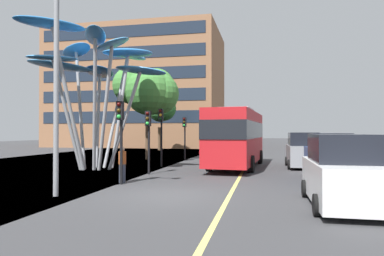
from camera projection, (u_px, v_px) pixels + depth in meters
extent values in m
cube|color=#38383A|center=(169.00, 197.00, 12.35)|extent=(120.00, 240.00, 0.10)
cube|color=#E0D666|center=(229.00, 198.00, 11.92)|extent=(0.16, 144.00, 0.01)
cube|color=red|center=(237.00, 137.00, 22.21)|extent=(3.15, 9.81, 3.18)
cube|color=black|center=(237.00, 130.00, 22.22)|extent=(3.18, 9.91, 1.02)
cube|color=yellow|center=(246.00, 119.00, 26.81)|extent=(1.34, 0.20, 0.36)
cube|color=#B2B2B7|center=(237.00, 110.00, 22.23)|extent=(2.07, 3.51, 0.24)
cylinder|color=black|center=(260.00, 157.00, 24.73)|extent=(0.35, 0.98, 0.96)
cylinder|color=black|center=(227.00, 156.00, 25.41)|extent=(0.35, 0.98, 0.96)
cylinder|color=black|center=(251.00, 164.00, 19.31)|extent=(0.35, 0.98, 0.96)
cylinder|color=black|center=(209.00, 163.00, 19.98)|extent=(0.35, 0.98, 0.96)
cylinder|color=#9EA0A5|center=(125.00, 120.00, 20.72)|extent=(2.20, 0.26, 5.98)
ellipsoid|color=#4299E0|center=(141.00, 70.00, 20.53)|extent=(3.17, 1.63, 0.85)
cylinder|color=#9EA0A5|center=(120.00, 109.00, 22.23)|extent=(1.03, 1.12, 7.45)
ellipsoid|color=#2D7FD1|center=(129.00, 53.00, 22.61)|extent=(3.43, 3.57, 0.96)
cylinder|color=#9EA0A5|center=(117.00, 109.00, 22.73)|extent=(1.05, 2.17, 7.56)
ellipsoid|color=#4299E0|center=(128.00, 55.00, 23.63)|extent=(2.71, 3.59, 0.75)
cylinder|color=#9EA0A5|center=(98.00, 119.00, 22.48)|extent=(0.55, 1.29, 6.29)
ellipsoid|color=#2D7FD1|center=(100.00, 72.00, 23.06)|extent=(2.79, 4.60, 0.39)
cylinder|color=#9EA0A5|center=(80.00, 108.00, 22.57)|extent=(1.30, 0.99, 7.72)
ellipsoid|color=#388EDB|center=(76.00, 51.00, 23.07)|extent=(3.39, 2.90, 0.89)
cylinder|color=#9EA0A5|center=(72.00, 117.00, 21.26)|extent=(1.80, 0.46, 6.39)
ellipsoid|color=#4CA3E5|center=(60.00, 66.00, 21.35)|extent=(4.37, 2.16, 1.10)
cylinder|color=#9EA0A5|center=(67.00, 115.00, 20.19)|extent=(1.35, 1.53, 6.53)
ellipsoid|color=#4299E0|center=(53.00, 58.00, 19.73)|extent=(2.82, 3.00, 0.52)
cylinder|color=#9EA0A5|center=(68.00, 100.00, 19.86)|extent=(1.21, 2.06, 8.27)
ellipsoid|color=#2D7FD1|center=(52.00, 24.00, 19.13)|extent=(3.10, 4.32, 0.84)
cylinder|color=#9EA0A5|center=(95.00, 106.00, 19.65)|extent=(1.24, 2.03, 7.50)
ellipsoid|color=#4299E0|center=(95.00, 36.00, 18.73)|extent=(2.76, 3.76, 0.58)
cylinder|color=#9EA0A5|center=(105.00, 110.00, 19.77)|extent=(1.66, 1.52, 7.14)
ellipsoid|color=#4CA3E5|center=(112.00, 44.00, 19.06)|extent=(3.25, 3.13, 0.69)
cylinder|color=black|center=(121.00, 143.00, 14.97)|extent=(0.12, 0.12, 3.57)
cube|color=black|center=(120.00, 111.00, 14.84)|extent=(0.28, 0.24, 0.80)
sphere|color=#390706|center=(119.00, 104.00, 14.72)|extent=(0.18, 0.18, 0.18)
sphere|color=#3A2707|center=(119.00, 110.00, 14.72)|extent=(0.18, 0.18, 0.18)
sphere|color=green|center=(119.00, 117.00, 14.71)|extent=(0.18, 0.18, 0.18)
cylinder|color=black|center=(149.00, 143.00, 18.51)|extent=(0.12, 0.12, 3.38)
cube|color=black|center=(148.00, 119.00, 18.39)|extent=(0.28, 0.24, 0.80)
sphere|color=#390706|center=(147.00, 114.00, 18.27)|extent=(0.18, 0.18, 0.18)
sphere|color=#3A2707|center=(147.00, 118.00, 18.26)|extent=(0.18, 0.18, 0.18)
sphere|color=green|center=(147.00, 123.00, 18.26)|extent=(0.18, 0.18, 0.18)
cylinder|color=black|center=(161.00, 138.00, 22.43)|extent=(0.12, 0.12, 3.76)
cube|color=black|center=(161.00, 115.00, 22.31)|extent=(0.28, 0.24, 0.80)
sphere|color=#390706|center=(160.00, 111.00, 22.18)|extent=(0.18, 0.18, 0.18)
sphere|color=orange|center=(160.00, 115.00, 22.18)|extent=(0.18, 0.18, 0.18)
sphere|color=black|center=(160.00, 119.00, 22.18)|extent=(0.18, 0.18, 0.18)
cylinder|color=black|center=(185.00, 139.00, 27.99)|extent=(0.12, 0.12, 3.46)
cube|color=black|center=(184.00, 122.00, 27.87)|extent=(0.28, 0.24, 0.80)
sphere|color=#390706|center=(184.00, 119.00, 27.74)|extent=(0.18, 0.18, 0.18)
sphere|color=#3A2707|center=(184.00, 122.00, 27.74)|extent=(0.18, 0.18, 0.18)
sphere|color=green|center=(184.00, 125.00, 27.74)|extent=(0.18, 0.18, 0.18)
cube|color=silver|center=(342.00, 181.00, 10.45)|extent=(1.80, 4.51, 1.18)
cube|color=black|center=(341.00, 148.00, 10.46)|extent=(1.66, 2.48, 0.83)
cylinder|color=black|center=(361.00, 190.00, 11.63)|extent=(0.20, 0.60, 0.60)
cylinder|color=black|center=(305.00, 188.00, 12.00)|extent=(0.20, 0.60, 0.60)
cylinder|color=black|center=(317.00, 205.00, 9.26)|extent=(0.20, 0.60, 0.60)
cube|color=navy|center=(329.00, 162.00, 16.03)|extent=(1.78, 4.08, 1.34)
cube|color=black|center=(329.00, 141.00, 16.05)|extent=(1.64, 2.24, 0.69)
cylinder|color=black|center=(343.00, 172.00, 17.08)|extent=(0.20, 0.60, 0.60)
cylinder|color=black|center=(306.00, 171.00, 17.45)|extent=(0.20, 0.60, 0.60)
cylinder|color=black|center=(357.00, 178.00, 14.61)|extent=(0.20, 0.60, 0.60)
cylinder|color=black|center=(313.00, 177.00, 14.97)|extent=(0.20, 0.60, 0.60)
cube|color=gray|center=(303.00, 155.00, 21.90)|extent=(1.84, 4.07, 1.23)
cube|color=black|center=(303.00, 139.00, 21.91)|extent=(1.69, 2.24, 0.82)
cylinder|color=black|center=(315.00, 162.00, 22.94)|extent=(0.20, 0.60, 0.60)
cylinder|color=black|center=(287.00, 161.00, 23.32)|extent=(0.20, 0.60, 0.60)
cylinder|color=black|center=(322.00, 165.00, 20.47)|extent=(0.20, 0.60, 0.60)
cylinder|color=black|center=(289.00, 165.00, 20.85)|extent=(0.20, 0.60, 0.60)
cylinder|color=gray|center=(56.00, 89.00, 12.21)|extent=(0.18, 0.18, 7.53)
cylinder|color=brown|center=(148.00, 138.00, 28.65)|extent=(0.35, 0.35, 3.48)
sphere|color=#428438|center=(158.00, 94.00, 27.89)|extent=(3.39, 3.39, 3.39)
sphere|color=#428438|center=(131.00, 85.00, 28.34)|extent=(3.07, 3.07, 3.07)
sphere|color=#428438|center=(149.00, 92.00, 27.55)|extent=(3.73, 3.73, 3.73)
sphere|color=#428438|center=(157.00, 87.00, 28.42)|extent=(2.97, 2.97, 2.97)
cylinder|color=brown|center=(159.00, 139.00, 43.05)|extent=(0.34, 0.34, 2.86)
sphere|color=#2D6B2D|center=(164.00, 108.00, 41.94)|extent=(3.04, 3.04, 3.04)
sphere|color=#2D6B2D|center=(158.00, 109.00, 42.55)|extent=(2.62, 2.62, 2.62)
sphere|color=#2D6B2D|center=(162.00, 108.00, 42.11)|extent=(2.66, 2.66, 2.66)
sphere|color=#2D6B2D|center=(160.00, 111.00, 41.96)|extent=(2.76, 2.76, 2.76)
sphere|color=#2D6B2D|center=(157.00, 108.00, 42.29)|extent=(2.80, 2.80, 2.80)
cylinder|color=#2D3342|center=(122.00, 173.00, 15.42)|extent=(0.29, 0.29, 0.83)
cylinder|color=#99471E|center=(122.00, 158.00, 15.43)|extent=(0.34, 0.34, 0.57)
sphere|color=tan|center=(122.00, 149.00, 15.44)|extent=(0.22, 0.22, 0.22)
cube|color=#8E6042|center=(140.00, 90.00, 56.23)|extent=(25.86, 15.18, 18.10)
cube|color=#1E2838|center=(121.00, 117.00, 48.73)|extent=(24.31, 0.08, 1.69)
cube|color=#1E2838|center=(121.00, 96.00, 48.76)|extent=(24.31, 0.08, 1.69)
cube|color=#1E2838|center=(121.00, 74.00, 48.80)|extent=(24.31, 0.08, 1.69)
cube|color=#1E2838|center=(121.00, 53.00, 48.83)|extent=(24.31, 0.08, 1.69)
cube|color=#1E2838|center=(121.00, 32.00, 48.87)|extent=(24.31, 0.08, 1.69)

